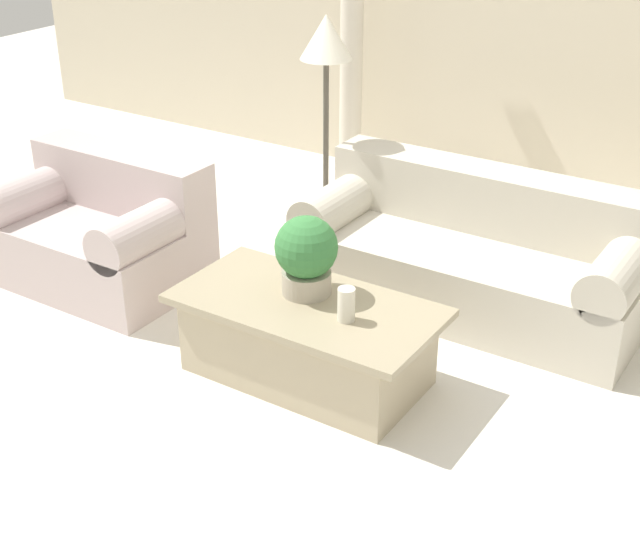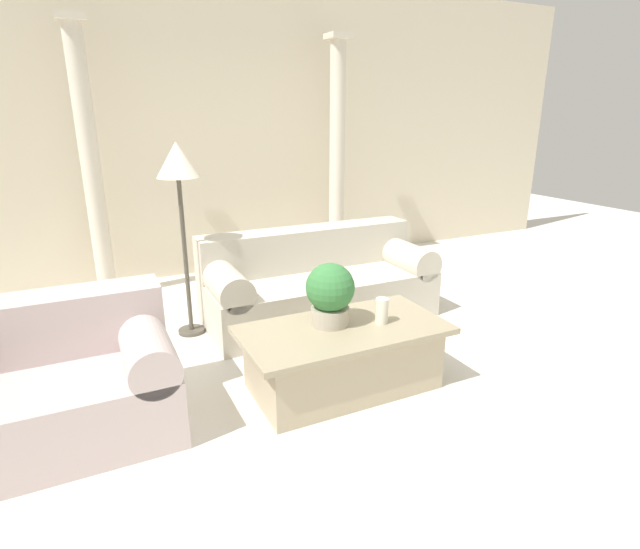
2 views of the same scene
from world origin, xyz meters
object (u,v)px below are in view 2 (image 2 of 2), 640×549
loveseat (55,382)px  potted_plant (330,293)px  floor_lamp (178,174)px  sofa_long (317,283)px  coffee_table (343,357)px

loveseat → potted_plant: potted_plant is taller
potted_plant → floor_lamp: floor_lamp is taller
sofa_long → loveseat: size_ratio=1.58×
loveseat → coffee_table: 1.73m
coffee_table → floor_lamp: size_ratio=0.86×
loveseat → coffee_table: (1.71, -0.26, -0.11)m
sofa_long → loveseat: bearing=-155.7°
loveseat → floor_lamp: bearing=48.0°
sofa_long → coffee_table: size_ratio=1.49×
sofa_long → potted_plant: size_ratio=4.83×
sofa_long → floor_lamp: bearing=173.1°
sofa_long → floor_lamp: 1.52m
sofa_long → loveseat: same height
loveseat → floor_lamp: size_ratio=0.81×
potted_plant → sofa_long: bearing=68.5°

